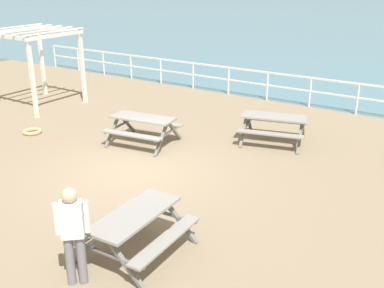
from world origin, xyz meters
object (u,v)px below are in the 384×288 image
(picnic_table_near_left, at_px, (136,223))
(picnic_table_near_right, at_px, (143,124))
(lattice_pergola, at_px, (35,49))
(visitor, at_px, (73,231))
(picnic_table_far_left, at_px, (274,122))

(picnic_table_near_left, distance_m, picnic_table_near_right, 5.41)
(picnic_table_near_right, bearing_deg, picnic_table_near_left, -60.70)
(picnic_table_near_right, xyz_separation_m, lattice_pergola, (-5.59, 1.08, 1.41))
(visitor, xyz_separation_m, lattice_pergola, (-8.63, 6.55, 1.05))
(visitor, bearing_deg, picnic_table_far_left, 139.24)
(picnic_table_far_left, bearing_deg, visitor, -104.51)
(lattice_pergola, bearing_deg, picnic_table_far_left, 7.19)
(lattice_pergola, bearing_deg, picnic_table_near_right, -10.44)
(picnic_table_near_left, relative_size, lattice_pergola, 0.69)
(picnic_table_far_left, bearing_deg, lattice_pergola, 172.11)
(picnic_table_far_left, relative_size, lattice_pergola, 0.78)
(visitor, bearing_deg, picnic_table_near_left, 127.16)
(picnic_table_near_right, xyz_separation_m, picnic_table_far_left, (3.03, 2.09, 0.00))
(picnic_table_near_right, height_order, lattice_pergola, lattice_pergola)
(picnic_table_near_left, xyz_separation_m, picnic_table_near_right, (-3.28, 4.31, 0.00))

